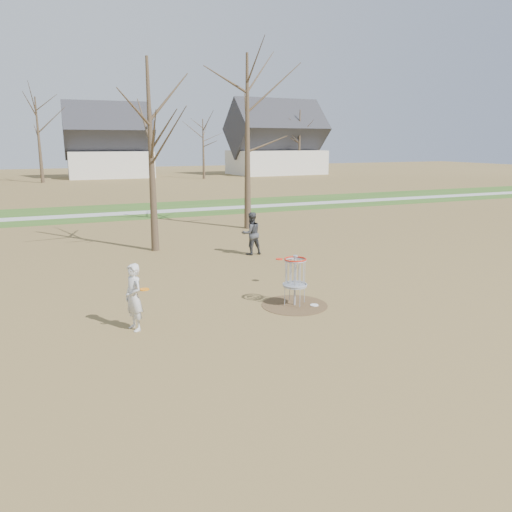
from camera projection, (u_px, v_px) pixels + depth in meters
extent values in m
plane|color=brown|center=(294.00, 305.00, 13.55)|extent=(160.00, 160.00, 0.00)
cube|color=#2D5119|center=(146.00, 210.00, 32.38)|extent=(160.00, 8.00, 0.01)
cube|color=#9E9E99|center=(149.00, 212.00, 31.48)|extent=(160.00, 1.50, 0.01)
cylinder|color=#47331E|center=(294.00, 305.00, 13.54)|extent=(1.80, 1.80, 0.01)
imported|color=silver|center=(134.00, 297.00, 11.60)|extent=(0.54, 0.67, 1.60)
imported|color=#3A3B3F|center=(251.00, 233.00, 19.49)|extent=(0.85, 0.68, 1.67)
cylinder|color=white|center=(314.00, 305.00, 13.49)|extent=(0.22, 0.22, 0.02)
cylinder|color=red|center=(279.00, 259.00, 15.33)|extent=(0.22, 0.22, 0.03)
cylinder|color=orange|center=(144.00, 289.00, 11.49)|extent=(0.22, 0.22, 0.02)
cylinder|color=#9EA3AD|center=(295.00, 281.00, 13.40)|extent=(0.05, 0.05, 1.35)
cylinder|color=#9EA3AD|center=(295.00, 286.00, 13.42)|extent=(0.64, 0.64, 0.04)
torus|color=#9EA3AD|center=(295.00, 260.00, 13.27)|extent=(0.60, 0.60, 0.04)
torus|color=red|center=(295.00, 259.00, 13.26)|extent=(0.60, 0.60, 0.04)
cone|color=#382B1E|center=(151.00, 157.00, 19.57)|extent=(0.32, 0.32, 7.50)
cone|color=#382B1E|center=(247.00, 144.00, 24.70)|extent=(0.36, 0.36, 8.50)
cone|color=#382B1E|center=(39.00, 140.00, 53.32)|extent=(0.40, 0.40, 9.00)
cone|color=#382B1E|center=(203.00, 149.00, 59.51)|extent=(0.32, 0.32, 7.00)
cone|color=#382B1E|center=(299.00, 143.00, 66.47)|extent=(0.38, 0.38, 8.50)
cube|color=silver|center=(111.00, 164.00, 62.40)|extent=(10.24, 7.34, 3.20)
pyramid|color=#2D2D33|center=(109.00, 137.00, 61.64)|extent=(10.74, 7.36, 3.55)
cube|color=silver|center=(276.00, 162.00, 68.99)|extent=(12.40, 8.62, 3.20)
pyramid|color=#2D2D33|center=(276.00, 135.00, 68.18)|extent=(13.00, 8.65, 4.06)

